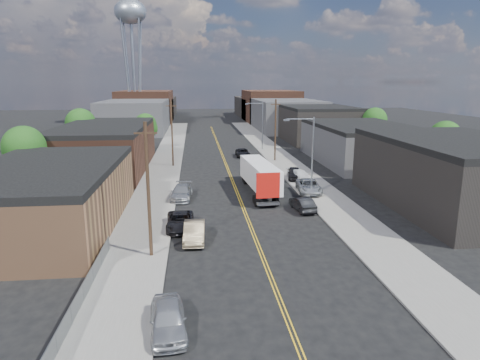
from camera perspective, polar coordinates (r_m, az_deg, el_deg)
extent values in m
plane|color=black|center=(81.27, -2.62, 3.95)|extent=(260.00, 260.00, 0.00)
cube|color=gold|center=(66.52, -1.82, 1.95)|extent=(0.32, 120.00, 0.01)
cube|color=slate|center=(66.50, -10.02, 1.82)|extent=(5.00, 140.00, 0.15)
cube|color=slate|center=(67.86, 6.21, 2.16)|extent=(5.00, 140.00, 0.15)
cube|color=brown|center=(41.61, -24.37, -2.38)|extent=(12.00, 22.00, 5.00)
cube|color=black|center=(41.02, -24.73, 1.40)|extent=(12.00, 22.00, 0.60)
cube|color=#46281C|center=(66.19, -17.55, 3.93)|extent=(12.00, 26.00, 6.00)
cube|color=black|center=(65.79, -17.74, 6.77)|extent=(12.00, 26.00, 0.60)
cube|color=black|center=(49.17, 27.11, 0.46)|extent=(14.00, 22.00, 6.50)
cube|color=black|center=(48.61, 27.54, 4.54)|extent=(14.00, 22.00, 0.60)
cube|color=navy|center=(45.75, 20.00, 0.72)|extent=(0.30, 20.00, 0.80)
cube|color=#333335|center=(72.04, 15.89, 4.52)|extent=(14.00, 24.00, 5.50)
cube|color=black|center=(71.69, 16.04, 6.93)|extent=(14.00, 24.00, 0.60)
cube|color=black|center=(96.39, 10.19, 7.27)|extent=(14.00, 22.00, 7.00)
cube|color=black|center=(96.10, 10.28, 9.52)|extent=(14.00, 22.00, 0.60)
cube|color=#333335|center=(116.46, -13.70, 8.29)|extent=(16.00, 30.00, 8.00)
cube|color=#333335|center=(118.09, 6.14, 8.64)|extent=(16.00, 30.00, 8.00)
cube|color=#46281C|center=(141.16, -12.41, 9.51)|extent=(16.00, 26.00, 10.00)
cube|color=#46281C|center=(142.52, 4.02, 9.81)|extent=(16.00, 26.00, 10.00)
cube|color=black|center=(161.12, -11.63, 9.40)|extent=(16.00, 40.00, 7.00)
cube|color=black|center=(162.30, 2.77, 9.67)|extent=(16.00, 40.00, 7.00)
cylinder|color=gray|center=(131.29, -13.99, 13.57)|extent=(0.80, 0.80, 30.00)
cylinder|color=gray|center=(129.79, -14.89, 13.53)|extent=(1.94, 1.94, 29.98)
cylinder|color=gray|center=(129.32, -13.31, 13.62)|extent=(1.94, 1.94, 29.98)
cylinder|color=gray|center=(133.27, -14.66, 13.52)|extent=(1.94, 1.94, 29.98)
cylinder|color=gray|center=(132.82, -13.12, 13.60)|extent=(1.94, 1.94, 29.98)
ellipsoid|color=#9EA8B2|center=(132.69, -14.42, 20.92)|extent=(9.00, 9.00, 6.75)
cylinder|color=gray|center=(47.62, 9.63, 2.88)|extent=(0.18, 0.18, 9.00)
cylinder|color=gray|center=(46.69, 8.04, 8.06)|extent=(3.00, 0.12, 0.12)
cube|color=gray|center=(46.36, 6.22, 7.95)|extent=(0.60, 0.25, 0.18)
cylinder|color=gray|center=(81.56, 3.01, 7.16)|extent=(0.18, 0.18, 9.00)
cylinder|color=gray|center=(81.02, 1.99, 10.18)|extent=(3.00, 0.12, 0.12)
cube|color=gray|center=(80.83, 0.92, 10.11)|extent=(0.60, 0.25, 0.18)
cylinder|color=black|center=(31.28, -12.12, -1.54)|extent=(0.26, 0.26, 10.00)
cube|color=black|center=(30.52, -12.50, 6.12)|extent=(1.60, 0.12, 0.12)
cylinder|color=black|center=(65.67, -9.05, 6.07)|extent=(0.26, 0.26, 10.00)
cube|color=black|center=(65.32, -9.18, 9.72)|extent=(1.60, 0.12, 0.12)
cylinder|color=black|center=(69.79, 4.74, 6.58)|extent=(0.26, 0.26, 10.00)
cube|color=black|center=(69.45, 4.80, 10.02)|extent=(1.60, 0.12, 0.12)
cube|color=slate|center=(27.36, -20.19, -14.07)|extent=(0.02, 16.00, 1.20)
cube|color=slate|center=(27.10, -20.29, -12.93)|extent=(0.05, 16.00, 0.05)
cylinder|color=black|center=(54.71, -26.48, 0.45)|extent=(0.36, 0.36, 4.25)
sphere|color=#1A3E11|center=(54.16, -26.84, 3.96)|extent=(4.76, 4.76, 4.76)
sphere|color=#1A3E11|center=(54.34, -26.05, 3.16)|extent=(3.74, 3.74, 3.74)
sphere|color=#1A3E11|center=(54.05, -27.42, 3.25)|extent=(3.40, 3.40, 3.40)
cylinder|color=black|center=(78.24, -20.28, 4.48)|extent=(0.36, 0.36, 4.50)
sphere|color=#1A3E11|center=(77.85, -20.49, 7.10)|extent=(5.04, 5.04, 5.04)
sphere|color=#1A3E11|center=(78.08, -19.95, 6.49)|extent=(3.96, 3.96, 3.96)
sphere|color=#1A3E11|center=(77.64, -20.88, 6.58)|extent=(3.60, 3.60, 3.60)
cylinder|color=black|center=(83.35, -12.41, 5.19)|extent=(0.36, 0.36, 3.75)
sphere|color=#1A3E11|center=(83.01, -12.51, 7.24)|extent=(4.20, 4.20, 4.20)
sphere|color=#1A3E11|center=(83.32, -12.05, 6.76)|extent=(3.30, 3.30, 3.30)
sphere|color=#1A3E11|center=(82.73, -12.86, 6.83)|extent=(3.00, 3.00, 3.00)
cylinder|color=black|center=(66.90, 25.40, 2.50)|extent=(0.36, 0.36, 4.00)
sphere|color=#1A3E11|center=(66.47, 25.67, 5.21)|extent=(4.48, 4.48, 4.48)
sphere|color=#1A3E11|center=(67.13, 25.91, 4.56)|extent=(3.52, 3.52, 3.52)
sphere|color=#1A3E11|center=(65.93, 25.43, 4.69)|extent=(3.20, 3.20, 3.20)
cylinder|color=black|center=(88.00, 17.36, 5.46)|extent=(0.36, 0.36, 4.25)
sphere|color=#1A3E11|center=(87.66, 17.51, 7.66)|extent=(4.76, 4.76, 4.76)
sphere|color=#1A3E11|center=(88.24, 17.75, 7.12)|extent=(3.74, 3.74, 3.74)
sphere|color=#1A3E11|center=(87.14, 17.28, 7.26)|extent=(3.40, 3.40, 3.40)
cube|color=silver|center=(48.79, 2.65, 0.80)|extent=(3.30, 11.35, 2.61)
cube|color=#AE130D|center=(43.40, 3.76, -0.74)|extent=(2.45, 0.31, 2.63)
cube|color=gray|center=(43.89, 3.73, -3.17)|extent=(2.34, 0.78, 0.25)
cube|color=black|center=(55.67, 1.57, 1.30)|extent=(2.56, 3.16, 2.89)
cylinder|color=black|center=(45.23, 3.43, -2.74)|extent=(2.49, 1.12, 0.93)
cylinder|color=black|center=(55.88, 1.57, 0.31)|extent=(2.40, 1.11, 0.93)
imported|color=#B6B9BC|center=(23.41, -9.60, -17.78)|extent=(2.26, 4.69, 1.54)
imported|color=#8D7B5C|center=(35.16, -6.11, -6.89)|extent=(1.83, 4.79, 1.56)
imported|color=black|center=(38.08, -7.98, -5.48)|extent=(2.44, 5.16, 1.43)
imported|color=#9A9D9F|center=(47.67, -7.80, -1.64)|extent=(2.66, 5.47, 1.53)
imported|color=black|center=(43.47, 8.33, -3.17)|extent=(1.97, 4.44, 1.42)
imported|color=#AAAEAF|center=(50.05, 9.16, -0.82)|extent=(3.08, 5.71, 1.52)
imported|color=silver|center=(56.12, 7.98, 0.63)|extent=(3.16, 5.03, 1.36)
imported|color=black|center=(56.90, 7.27, 0.91)|extent=(2.50, 4.72, 1.53)
imported|color=black|center=(74.33, 0.36, 3.65)|extent=(2.30, 4.91, 1.36)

